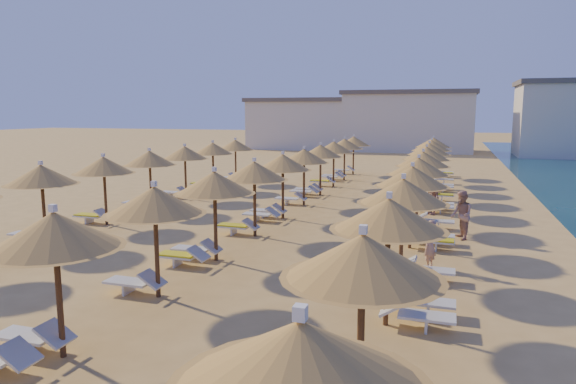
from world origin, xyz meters
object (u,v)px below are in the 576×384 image
(beachgoer_a, at_px, (429,244))
(beachgoer_c, at_px, (432,197))
(beachgoer_b, at_px, (461,215))
(parasol_row_west, at_px, (283,163))
(parasol_row_east, at_px, (418,168))

(beachgoer_a, relative_size, beachgoer_c, 0.94)
(beachgoer_b, xyz_separation_m, beachgoer_c, (-1.22, 4.59, -0.12))
(parasol_row_west, relative_size, beachgoer_c, 23.01)
(beachgoer_b, bearing_deg, beachgoer_c, 176.10)
(parasol_row_west, distance_m, beachgoer_b, 7.93)
(parasol_row_east, xyz_separation_m, beachgoer_a, (0.74, -5.77, -1.75))
(beachgoer_b, height_order, beachgoer_c, beachgoer_b)
(parasol_row_east, relative_size, beachgoer_b, 20.10)
(beachgoer_c, bearing_deg, parasol_row_west, -99.24)
(parasol_row_east, height_order, parasol_row_west, same)
(parasol_row_west, distance_m, beachgoer_a, 8.96)
(parasol_row_east, distance_m, beachgoer_c, 3.51)
(parasol_row_east, xyz_separation_m, beachgoer_b, (1.73, -1.56, -1.58))
(beachgoer_c, bearing_deg, parasol_row_east, -44.23)
(parasol_row_west, bearing_deg, beachgoer_c, 25.32)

